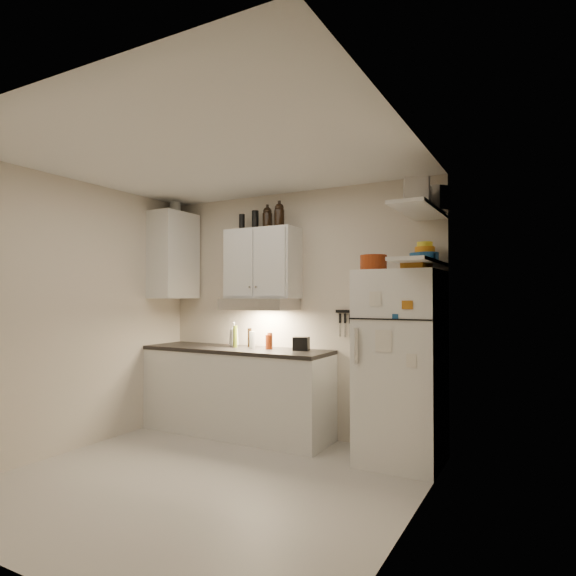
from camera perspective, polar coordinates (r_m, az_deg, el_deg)
The scene contains 36 objects.
floor at distance 4.18m, azimuth -9.66°, elevation -21.73°, with size 3.20×3.00×0.02m, color #BCB6AD.
ceiling at distance 4.08m, azimuth -9.53°, elevation 15.27°, with size 3.20×3.00×0.02m, color white.
back_wall at distance 5.18m, azimuth 0.81°, elevation -2.91°, with size 3.20×0.02×2.60m, color beige.
left_wall at distance 5.07m, azimuth -24.06°, elevation -2.85°, with size 0.02×3.00×2.60m, color beige.
right_wall at distance 3.18m, azimuth 13.90°, elevation -3.98°, with size 0.02×3.00×2.60m, color beige.
base_cabinet at distance 5.30m, azimuth -6.19°, elevation -12.23°, with size 2.10×0.60×0.88m, color silver.
countertop at distance 5.23m, azimuth -6.18°, elevation -7.28°, with size 2.10×0.62×0.04m, color black.
upper_cabinet at distance 5.19m, azimuth -3.03°, elevation 2.89°, with size 0.80×0.33×0.75m, color silver.
side_cabinet at distance 5.77m, azimuth -13.40°, elevation 3.76°, with size 0.33×0.55×1.00m, color silver.
range_hood at distance 5.12m, azimuth -3.42°, elevation -1.92°, with size 0.76×0.46×0.12m, color silver.
fridge at distance 4.43m, azimuth 13.24°, elevation -9.02°, with size 0.70×0.68×1.70m, color white.
shelf_hi at distance 4.27m, azimuth 15.28°, elevation 8.87°, with size 0.30×0.95×0.03m, color silver.
shelf_lo at distance 4.22m, azimuth 15.32°, elevation 2.98°, with size 0.30×0.95×0.03m, color silver.
knife_strip at distance 4.87m, azimuth 7.98°, elevation -2.78°, with size 0.42×0.02×0.03m, color black.
dutch_oven at distance 4.34m, azimuth 10.09°, elevation 2.95°, with size 0.24×0.24×0.14m, color maroon.
book_stack at distance 4.18m, azimuth 15.00°, elevation 2.75°, with size 0.19×0.24×0.08m, color #B26716.
spice_jar at distance 4.31m, azimuth 14.24°, elevation 2.67°, with size 0.05×0.05×0.09m, color silver.
stock_pot at distance 4.50m, azimuth 16.83°, elevation 9.93°, with size 0.29×0.29×0.21m, color silver.
tin_a at distance 4.26m, azimuth 15.14°, elevation 10.32°, with size 0.18×0.16×0.18m, color #AAAAAD.
tin_b at distance 4.05m, azimuth 14.95°, elevation 11.04°, with size 0.19×0.19×0.19m, color #AAAAAD.
bowl_teal at distance 4.51m, azimuth 16.02°, elevation 3.48°, with size 0.22×0.22×0.09m, color navy.
bowl_orange at distance 4.54m, azimuth 15.91°, elevation 4.36°, with size 0.18×0.18×0.05m, color orange.
bowl_yellow at distance 4.54m, azimuth 15.90°, elevation 4.98°, with size 0.14×0.14×0.04m, color yellow.
plates at distance 4.13m, azimuth 15.64°, elevation 3.64°, with size 0.21×0.21×0.05m, color navy.
growler_a at distance 5.25m, azimuth -2.46°, elevation 8.31°, with size 0.10×0.10×0.25m, color black, non-canonical shape.
growler_b at distance 5.07m, azimuth -1.04°, elevation 8.68°, with size 0.11×0.11×0.25m, color black, non-canonical shape.
thermos_a at distance 5.35m, azimuth -3.91°, elevation 7.98°, with size 0.08×0.08×0.22m, color black.
thermos_b at distance 5.42m, azimuth -5.49°, elevation 7.71°, with size 0.06×0.06×0.19m, color black.
side_jar at distance 5.97m, azimuth -13.23°, elevation 9.30°, with size 0.13×0.13×0.18m, color silver.
soap_bottle at distance 5.35m, azimuth -6.43°, elevation -5.30°, with size 0.12×0.12×0.30m, color silver.
pepper_mill at distance 5.08m, azimuth -2.16°, elevation -6.27°, with size 0.05×0.05×0.17m, color brown.
oil_bottle at distance 5.26m, azimuth -6.27°, elevation -5.73°, with size 0.05×0.05×0.24m, color #596B1A.
vinegar_bottle at distance 5.27m, azimuth -4.58°, elevation -5.88°, with size 0.04×0.04×0.21m, color black.
clear_bottle at distance 5.13m, azimuth -4.26°, elevation -6.16°, with size 0.06×0.06×0.18m, color silver.
red_jar at distance 5.06m, azimuth -2.26°, elevation -6.41°, with size 0.08×0.08×0.15m, color maroon.
caddy at distance 4.94m, azimuth 1.58°, elevation -6.62°, with size 0.16×0.11×0.14m, color black.
Camera 1 is at (2.42, -3.07, 1.46)m, focal length 30.00 mm.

